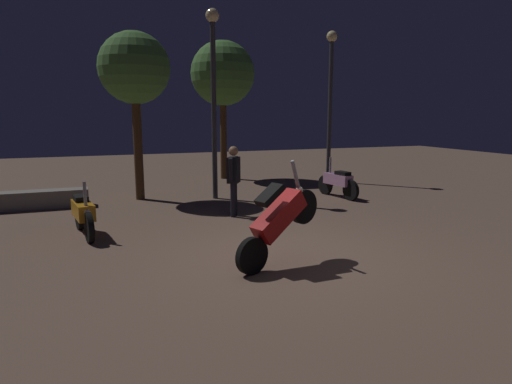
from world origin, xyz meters
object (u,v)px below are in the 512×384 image
streetlamp_near (331,88)px  streetlamp_far (213,81)px  motorcycle_orange_parked_left (83,214)px  person_rider_beside (234,175)px  motorcycle_red_foreground (279,219)px  motorcycle_pink_parked_right (338,182)px

streetlamp_near → streetlamp_far: size_ratio=1.00×
motorcycle_orange_parked_left → streetlamp_far: 5.21m
motorcycle_orange_parked_left → person_rider_beside: size_ratio=1.02×
person_rider_beside → streetlamp_near: (4.68, 3.87, 2.24)m
streetlamp_far → person_rider_beside: bearing=-94.4°
motorcycle_red_foreground → motorcycle_pink_parked_right: size_ratio=0.99×
streetlamp_near → person_rider_beside: bearing=-140.4°
motorcycle_orange_parked_left → motorcycle_pink_parked_right: bearing=94.7°
streetlamp_far → motorcycle_pink_parked_right: bearing=-17.9°
streetlamp_near → streetlamp_far: bearing=-160.4°
streetlamp_far → motorcycle_orange_parked_left: bearing=-140.3°
motorcycle_orange_parked_left → motorcycle_pink_parked_right: size_ratio=1.00×
motorcycle_pink_parked_right → streetlamp_near: bearing=-33.6°
motorcycle_pink_parked_right → streetlamp_far: streetlamp_far is taller
motorcycle_red_foreground → streetlamp_far: streetlamp_far is taller
motorcycle_pink_parked_right → person_rider_beside: bearing=99.9°
motorcycle_pink_parked_right → person_rider_beside: person_rider_beside is taller
motorcycle_red_foreground → streetlamp_near: size_ratio=0.32×
motorcycle_pink_parked_right → streetlamp_far: bearing=62.9°
person_rider_beside → motorcycle_orange_parked_left: bearing=41.1°
motorcycle_red_foreground → person_rider_beside: size_ratio=1.01×
motorcycle_red_foreground → streetlamp_far: size_ratio=0.32×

